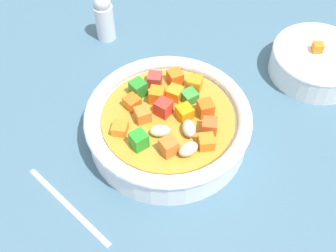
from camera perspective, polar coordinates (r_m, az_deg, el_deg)
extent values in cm
cube|color=#42667A|center=(55.80, 0.00, -2.03)|extent=(140.00, 140.00, 2.00)
cylinder|color=white|center=(53.55, 0.00, -0.24)|extent=(20.01, 20.01, 3.65)
torus|color=white|center=(51.72, 0.00, 1.36)|extent=(20.56, 20.56, 1.75)
cylinder|color=#B38A2E|center=(51.97, 0.00, 1.13)|extent=(16.40, 16.40, 0.40)
cube|color=#DA5A26|center=(50.08, 5.59, 0.01)|extent=(2.45, 2.45, 1.67)
cube|color=orange|center=(51.02, -3.40, 1.55)|extent=(2.29, 2.29, 1.69)
cube|color=orange|center=(51.60, 5.05, 2.37)|extent=(2.37, 2.37, 1.93)
cube|color=#288929|center=(53.65, -3.99, 5.08)|extent=(1.89, 1.89, 2.09)
cube|color=orange|center=(50.21, -6.47, -0.32)|extent=(2.43, 2.43, 1.24)
cube|color=red|center=(51.32, -0.74, 2.36)|extent=(2.01, 2.01, 2.02)
cube|color=green|center=(48.48, -3.92, -1.89)|extent=(2.04, 2.04, 2.04)
cube|color=orange|center=(53.31, 0.93, 4.42)|extent=(2.18, 2.18, 1.56)
ellipsoid|color=beige|center=(49.71, -1.06, -0.65)|extent=(2.87, 2.78, 1.19)
cube|color=orange|center=(54.19, 3.57, 5.64)|extent=(2.36, 2.36, 1.99)
cube|color=#BD3B33|center=(54.88, -1.79, 6.23)|extent=(2.45, 2.45, 1.67)
cube|color=green|center=(52.98, 3.18, 3.80)|extent=(2.13, 2.13, 1.38)
cube|color=orange|center=(55.25, 0.96, 6.62)|extent=(2.25, 2.25, 1.63)
cube|color=orange|center=(47.89, 0.09, -2.75)|extent=(2.07, 2.07, 1.96)
ellipsoid|color=beige|center=(47.98, 2.73, -3.10)|extent=(2.74, 2.08, 1.57)
ellipsoid|color=beige|center=(49.68, 2.71, -0.42)|extent=(2.70, 2.90, 1.55)
cube|color=orange|center=(52.83, -1.49, 4.13)|extent=(2.42, 2.42, 1.92)
cube|color=orange|center=(48.66, 4.98, -2.28)|extent=(2.45, 2.45, 1.48)
cube|color=orange|center=(51.25, 2.25, 1.84)|extent=(2.14, 2.14, 1.58)
cube|color=orange|center=(52.58, -4.84, 3.20)|extent=(1.86, 1.86, 1.42)
cylinder|color=silver|center=(50.59, -13.23, -10.29)|extent=(1.17, 13.99, 0.74)
cylinder|color=white|center=(65.11, 19.17, 7.90)|extent=(12.95, 12.95, 3.42)
torus|color=white|center=(63.85, 19.63, 9.16)|extent=(13.08, 13.08, 1.04)
cube|color=orange|center=(64.06, 19.41, 9.92)|extent=(1.93, 1.93, 1.36)
cylinder|color=silver|center=(67.47, -8.46, 13.58)|extent=(2.89, 2.89, 5.73)
sphere|color=silver|center=(65.39, -8.83, 15.99)|extent=(2.60, 2.60, 2.60)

